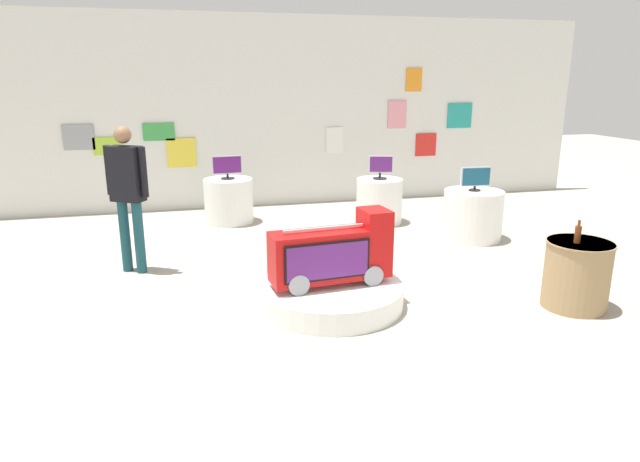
{
  "coord_description": "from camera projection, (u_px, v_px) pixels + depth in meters",
  "views": [
    {
      "loc": [
        -1.62,
        -4.99,
        2.3
      ],
      "look_at": [
        -0.18,
        0.81,
        0.65
      ],
      "focal_mm": 31.22,
      "sensor_mm": 36.0,
      "label": 1
    }
  ],
  "objects": [
    {
      "name": "tv_on_right_rear",
      "position": [
        380.0,
        167.0,
        8.89
      ],
      "size": [
        0.38,
        0.22,
        0.37
      ],
      "color": "black",
      "rests_on": "display_pedestal_right_rear"
    },
    {
      "name": "bottle_on_side_table",
      "position": [
        578.0,
        234.0,
        5.53
      ],
      "size": [
        0.06,
        0.06,
        0.24
      ],
      "color": "brown",
      "rests_on": "side_table_round"
    },
    {
      "name": "back_wall_display",
      "position": [
        272.0,
        113.0,
        10.02
      ],
      "size": [
        12.12,
        0.13,
        3.37
      ],
      "color": "silver",
      "rests_on": "ground"
    },
    {
      "name": "shopper_browsing_near_truck",
      "position": [
        128.0,
        188.0,
        6.55
      ],
      "size": [
        0.49,
        0.37,
        1.76
      ],
      "color": "#194751",
      "rests_on": "ground"
    },
    {
      "name": "tv_on_center_rear",
      "position": [
        227.0,
        167.0,
        8.9
      ],
      "size": [
        0.48,
        0.21,
        0.37
      ],
      "color": "black",
      "rests_on": "display_pedestal_center_rear"
    },
    {
      "name": "display_pedestal_center_rear",
      "position": [
        229.0,
        201.0,
        9.05
      ],
      "size": [
        0.79,
        0.79,
        0.72
      ],
      "primitive_type": "cylinder",
      "color": "white",
      "rests_on": "ground"
    },
    {
      "name": "main_display_pedestal",
      "position": [
        330.0,
        295.0,
        5.79
      ],
      "size": [
        1.51,
        1.51,
        0.23
      ],
      "primitive_type": "cylinder",
      "color": "white",
      "rests_on": "ground"
    },
    {
      "name": "side_table_round",
      "position": [
        577.0,
        274.0,
        5.68
      ],
      "size": [
        0.67,
        0.67,
        0.7
      ],
      "color": "#9E7F56",
      "rests_on": "ground"
    },
    {
      "name": "ground_plane",
      "position": [
        357.0,
        311.0,
        5.66
      ],
      "size": [
        30.0,
        30.0,
        0.0
      ],
      "primitive_type": "plane",
      "color": "#A8A091"
    },
    {
      "name": "display_pedestal_left_rear",
      "position": [
        473.0,
        215.0,
        8.12
      ],
      "size": [
        0.85,
        0.85,
        0.72
      ],
      "primitive_type": "cylinder",
      "color": "white",
      "rests_on": "ground"
    },
    {
      "name": "tv_on_left_rear",
      "position": [
        476.0,
        178.0,
        7.97
      ],
      "size": [
        0.45,
        0.17,
        0.34
      ],
      "color": "black",
      "rests_on": "display_pedestal_left_rear"
    },
    {
      "name": "display_pedestal_right_rear",
      "position": [
        379.0,
        201.0,
        9.04
      ],
      "size": [
        0.74,
        0.74,
        0.72
      ],
      "primitive_type": "cylinder",
      "color": "white",
      "rests_on": "ground"
    },
    {
      "name": "novelty_firetruck_tv",
      "position": [
        333.0,
        255.0,
        5.67
      ],
      "size": [
        1.27,
        0.51,
        0.76
      ],
      "color": "gray",
      "rests_on": "main_display_pedestal"
    }
  ]
}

